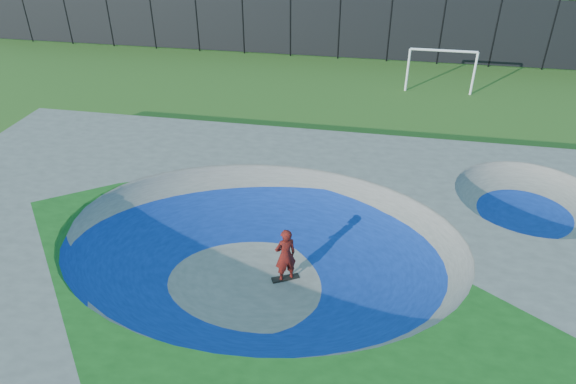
% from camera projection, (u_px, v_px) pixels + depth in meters
% --- Properties ---
extents(ground, '(120.00, 120.00, 0.00)m').
position_uv_depth(ground, '(262.00, 280.00, 14.37)').
color(ground, '#2C5417').
rests_on(ground, ground).
extents(skate_deck, '(22.00, 14.00, 1.50)m').
position_uv_depth(skate_deck, '(261.00, 259.00, 13.98)').
color(skate_deck, gray).
rests_on(skate_deck, ground).
extents(skater, '(0.74, 0.67, 1.69)m').
position_uv_depth(skater, '(285.00, 255.00, 13.96)').
color(skater, '#AA190D').
rests_on(skater, ground).
extents(skateboard, '(0.80, 0.54, 0.05)m').
position_uv_depth(skateboard, '(286.00, 278.00, 14.39)').
color(skateboard, black).
rests_on(skateboard, ground).
extents(soccer_goal, '(3.43, 0.12, 2.27)m').
position_uv_depth(soccer_goal, '(442.00, 63.00, 26.08)').
color(soccer_goal, white).
rests_on(soccer_goal, ground).
extents(fence, '(48.09, 0.09, 4.04)m').
position_uv_depth(fence, '(339.00, 24.00, 30.87)').
color(fence, black).
rests_on(fence, ground).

